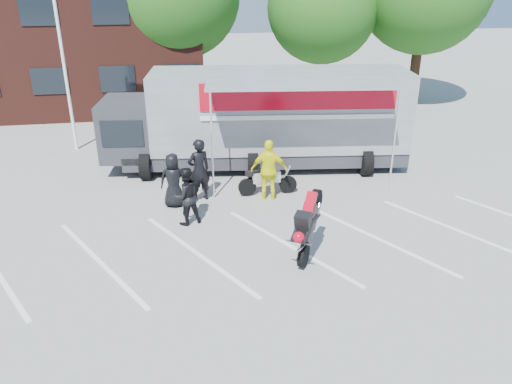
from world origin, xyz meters
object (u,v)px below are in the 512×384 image
object	(u,v)px
spectator_hivis	(269,170)
flagpole	(64,17)
spectator_leather_b	(199,170)
transporter_truck	(265,166)
parked_motorcycle	(268,194)
tree_mid	(323,8)
spectator_leather_c	(186,196)
spectator_leather_a	(173,180)
stunt_bike_rider	(311,255)

from	to	relation	value
spectator_hivis	flagpole	bearing A→B (deg)	-29.25
spectator_leather_b	transporter_truck	bearing A→B (deg)	-156.12
flagpole	parked_motorcycle	size ratio (longest dim) A/B	4.13
parked_motorcycle	tree_mid	bearing A→B (deg)	-24.44
flagpole	spectator_leather_c	bearing A→B (deg)	-61.97
transporter_truck	spectator_leather_c	world-z (taller)	transporter_truck
flagpole	tree_mid	bearing A→B (deg)	23.97
flagpole	transporter_truck	world-z (taller)	flagpole
spectator_leather_b	spectator_hivis	world-z (taller)	spectator_leather_b
spectator_leather_a	spectator_hivis	world-z (taller)	spectator_hivis
flagpole	spectator_leather_c	distance (m)	9.24
spectator_leather_a	spectator_hivis	bearing A→B (deg)	-175.37
spectator_leather_a	spectator_leather_b	size ratio (longest dim) A/B	0.84
spectator_leather_a	tree_mid	bearing A→B (deg)	-120.08
transporter_truck	spectator_leather_b	bearing A→B (deg)	-127.65
parked_motorcycle	stunt_bike_rider	distance (m)	3.89
stunt_bike_rider	spectator_hivis	distance (m)	3.64
transporter_truck	stunt_bike_rider	size ratio (longest dim) A/B	5.61
transporter_truck	spectator_leather_c	distance (m)	5.18
parked_motorcycle	stunt_bike_rider	xyz separation A→B (m)	(0.37, -3.87, 0.00)
stunt_bike_rider	spectator_leather_b	size ratio (longest dim) A/B	0.97
flagpole	spectator_leather_a	distance (m)	8.17
parked_motorcycle	stunt_bike_rider	bearing A→B (deg)	-174.97
tree_mid	spectator_leather_a	bearing A→B (deg)	-124.90
spectator_hivis	stunt_bike_rider	bearing A→B (deg)	110.37
parked_motorcycle	stunt_bike_rider	world-z (taller)	stunt_bike_rider
spectator_hivis	spectator_leather_c	bearing A→B (deg)	38.93
tree_mid	spectator_hivis	distance (m)	12.67
stunt_bike_rider	spectator_leather_c	size ratio (longest dim) A/B	1.15
parked_motorcycle	spectator_hivis	size ratio (longest dim) A/B	1.00
stunt_bike_rider	transporter_truck	bearing A→B (deg)	122.30
spectator_leather_a	flagpole	bearing A→B (deg)	-54.72
parked_motorcycle	spectator_leather_a	world-z (taller)	spectator_leather_a
transporter_truck	spectator_hivis	distance (m)	3.09
flagpole	spectator_leather_c	xyz separation A→B (m)	(3.87, -7.27, -4.21)
spectator_hivis	spectator_leather_a	bearing A→B (deg)	13.60
tree_mid	spectator_leather_c	distance (m)	14.89
parked_motorcycle	spectator_leather_c	world-z (taller)	spectator_leather_c
flagpole	parked_motorcycle	bearing A→B (deg)	-41.03
parked_motorcycle	spectator_leather_c	xyz separation A→B (m)	(-2.64, -1.61, 0.84)
spectator_leather_b	flagpole	bearing A→B (deg)	-74.69
spectator_leather_a	spectator_leather_c	world-z (taller)	spectator_leather_c
transporter_truck	spectator_leather_b	distance (m)	3.77
spectator_leather_c	spectator_hivis	size ratio (longest dim) A/B	0.87
transporter_truck	spectator_leather_b	xyz separation A→B (m)	(-2.54, -2.60, 1.00)
stunt_bike_rider	spectator_leather_a	xyz separation A→B (m)	(-3.33, 3.50, 0.84)
spectator_leather_a	spectator_leather_b	xyz separation A→B (m)	(0.79, 0.29, 0.16)
spectator_leather_a	spectator_leather_b	bearing A→B (deg)	-154.93
stunt_bike_rider	spectator_leather_c	bearing A→B (deg)	175.34
stunt_bike_rider	spectator_leather_b	distance (m)	4.67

